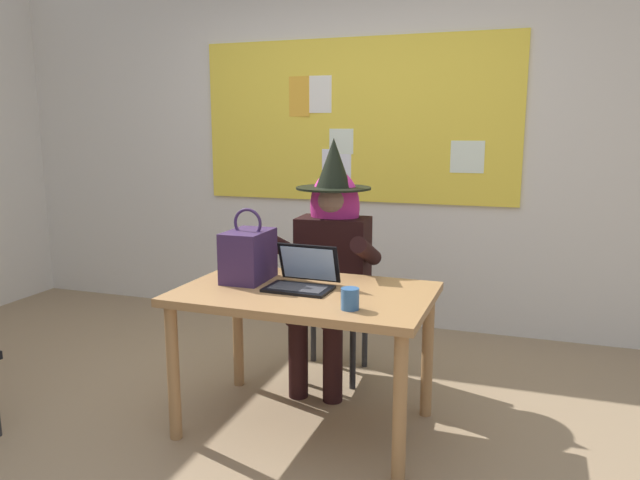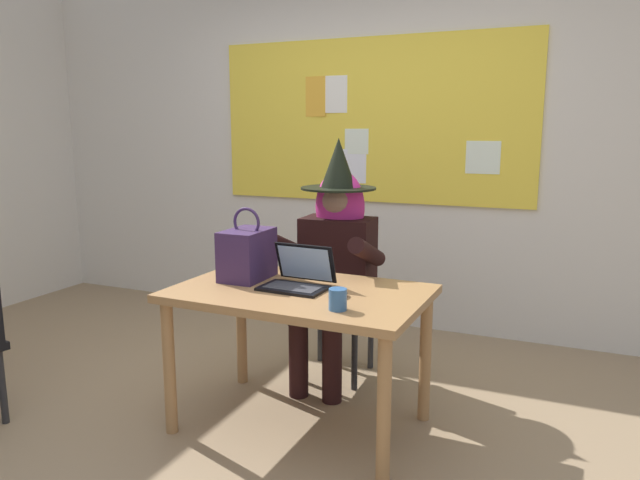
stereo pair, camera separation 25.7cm
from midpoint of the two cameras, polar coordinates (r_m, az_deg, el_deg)
ground_plane at (r=3.18m, az=-4.10°, el=-17.32°), size 24.00×24.00×0.00m
wall_back_bulletin at (r=4.54m, az=6.75°, el=9.77°), size 6.02×1.95×2.83m
desk_main at (r=2.93m, az=0.56°, el=-6.57°), size 1.24×0.81×0.72m
chair_at_desk at (r=3.66m, az=4.05°, el=-4.97°), size 0.44×0.44×0.90m
person_costumed at (r=3.48m, az=3.54°, el=-0.92°), size 0.61×0.69×1.44m
laptop at (r=2.93m, az=0.36°, el=-3.70°), size 0.33×0.28×0.21m
computer_mouse at (r=2.77m, az=4.63°, el=-5.22°), size 0.06×0.11×0.03m
handbag at (r=3.09m, az=-4.66°, el=-1.33°), size 0.20×0.30×0.38m
coffee_mug at (r=2.58m, az=4.60°, el=-5.75°), size 0.08×0.08×0.09m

